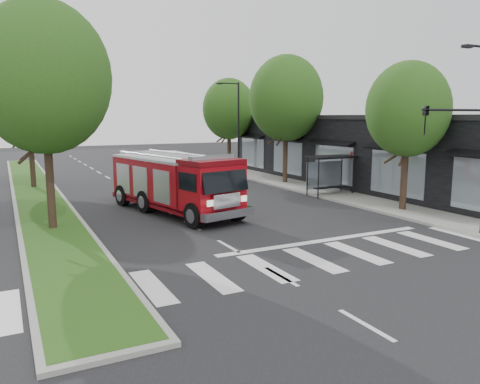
# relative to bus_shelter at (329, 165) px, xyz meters

# --- Properties ---
(ground) EXTENTS (140.00, 140.00, 0.00)m
(ground) POSITION_rel_bus_shelter_xyz_m (-11.20, -8.15, -2.04)
(ground) COLOR black
(ground) RESTS_ON ground
(sidewalk_right) EXTENTS (5.00, 80.00, 0.15)m
(sidewalk_right) POSITION_rel_bus_shelter_xyz_m (1.30, 1.85, -1.96)
(sidewalk_right) COLOR gray
(sidewalk_right) RESTS_ON ground
(median) EXTENTS (3.00, 50.00, 0.15)m
(median) POSITION_rel_bus_shelter_xyz_m (-17.20, 9.85, -1.96)
(median) COLOR gray
(median) RESTS_ON ground
(storefront_row) EXTENTS (8.00, 30.00, 5.00)m
(storefront_row) POSITION_rel_bus_shelter_xyz_m (5.80, 1.85, 0.46)
(storefront_row) COLOR black
(storefront_row) RESTS_ON ground
(bus_shelter) EXTENTS (3.20, 1.60, 2.61)m
(bus_shelter) POSITION_rel_bus_shelter_xyz_m (0.00, 0.00, 0.00)
(bus_shelter) COLOR black
(bus_shelter) RESTS_ON ground
(tree_right_near) EXTENTS (4.40, 4.40, 8.05)m
(tree_right_near) POSITION_rel_bus_shelter_xyz_m (0.30, -6.15, 3.47)
(tree_right_near) COLOR black
(tree_right_near) RESTS_ON ground
(tree_right_mid) EXTENTS (5.60, 5.60, 9.72)m
(tree_right_mid) POSITION_rel_bus_shelter_xyz_m (0.30, 5.85, 4.45)
(tree_right_mid) COLOR black
(tree_right_mid) RESTS_ON ground
(tree_right_far) EXTENTS (5.00, 5.00, 8.73)m
(tree_right_far) POSITION_rel_bus_shelter_xyz_m (0.30, 15.85, 3.80)
(tree_right_far) COLOR black
(tree_right_far) RESTS_ON ground
(tree_median_near) EXTENTS (5.80, 5.80, 10.16)m
(tree_median_near) POSITION_rel_bus_shelter_xyz_m (-17.20, -2.15, 4.77)
(tree_median_near) COLOR black
(tree_median_near) RESTS_ON ground
(tree_median_far) EXTENTS (5.60, 5.60, 9.72)m
(tree_median_far) POSITION_rel_bus_shelter_xyz_m (-17.20, 11.85, 4.45)
(tree_median_far) COLOR black
(tree_median_far) RESTS_ON ground
(streetlight_right_near) EXTENTS (4.08, 0.22, 8.00)m
(streetlight_right_near) POSITION_rel_bus_shelter_xyz_m (-1.59, -11.65, 2.63)
(streetlight_right_near) COLOR black
(streetlight_right_near) RESTS_ON ground
(streetlight_right_far) EXTENTS (2.11, 0.20, 8.00)m
(streetlight_right_far) POSITION_rel_bus_shelter_xyz_m (-0.85, 11.85, 2.44)
(streetlight_right_far) COLOR black
(streetlight_right_far) RESTS_ON ground
(fire_engine) EXTENTS (4.94, 9.95, 3.31)m
(fire_engine) POSITION_rel_bus_shelter_xyz_m (-10.89, -0.76, -0.45)
(fire_engine) COLOR #5A040A
(fire_engine) RESTS_ON ground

